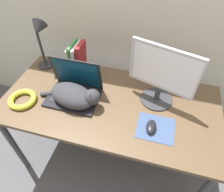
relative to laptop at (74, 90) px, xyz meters
name	(u,v)px	position (x,y,z in m)	size (l,w,h in m)	color
ground_plane	(98,192)	(0.25, -0.36, -0.78)	(12.00, 12.00, 0.00)	#4C4C51
desk	(110,108)	(0.25, 0.01, -0.12)	(1.49, 0.73, 0.73)	brown
laptop	(74,90)	(0.00, 0.00, 0.00)	(0.36, 0.26, 0.27)	black
cat	(74,96)	(0.03, -0.07, 0.02)	(0.45, 0.26, 0.15)	#333338
external_monitor	(162,75)	(0.56, 0.11, 0.17)	(0.43, 0.22, 0.42)	#333338
mousepad	(155,128)	(0.59, -0.13, -0.05)	(0.23, 0.20, 0.00)	#384C75
computer_mouse	(151,127)	(0.56, -0.14, -0.03)	(0.06, 0.11, 0.04)	black
book_row	(77,58)	(-0.09, 0.27, 0.07)	(0.12, 0.17, 0.25)	beige
desk_lamp	(40,37)	(-0.34, 0.23, 0.23)	(0.17, 0.17, 0.42)	#28282D
cable_coil	(22,99)	(-0.33, -0.15, -0.03)	(0.19, 0.19, 0.04)	gold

